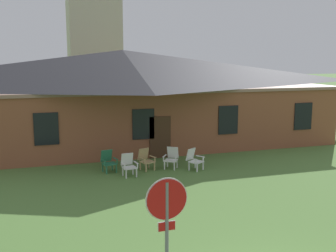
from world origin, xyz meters
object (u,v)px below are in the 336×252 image
at_px(stop_sign, 167,221).
at_px(lawn_chair_right_end, 194,159).
at_px(lawn_chair_by_porch, 108,161).
at_px(lawn_chair_middle, 172,157).
at_px(lawn_chair_left_end, 146,159).
at_px(lawn_chair_near_door, 129,164).

distance_m(stop_sign, lawn_chair_right_end, 10.89).
bearing_deg(stop_sign, lawn_chair_by_porch, 86.88).
bearing_deg(lawn_chair_by_porch, lawn_chair_middle, -5.21).
bearing_deg(lawn_chair_left_end, lawn_chair_by_porch, 174.04).
height_order(lawn_chair_by_porch, lawn_chair_middle, same).
xyz_separation_m(lawn_chair_near_door, lawn_chair_middle, (2.13, 0.63, 0.00)).
bearing_deg(lawn_chair_middle, lawn_chair_by_porch, 174.79).
distance_m(lawn_chair_by_porch, lawn_chair_right_end, 3.82).
relative_size(lawn_chair_near_door, lawn_chair_middle, 1.00).
height_order(lawn_chair_by_porch, lawn_chair_left_end, same).
height_order(lawn_chair_middle, lawn_chair_right_end, same).
relative_size(lawn_chair_near_door, lawn_chair_left_end, 1.00).
xyz_separation_m(stop_sign, lawn_chair_near_door, (1.31, 9.81, -1.53)).
bearing_deg(lawn_chair_middle, lawn_chair_right_end, -32.83).
bearing_deg(lawn_chair_right_end, lawn_chair_middle, 147.17).
bearing_deg(lawn_chair_left_end, lawn_chair_middle, -4.15).
height_order(stop_sign, lawn_chair_by_porch, stop_sign).
relative_size(stop_sign, lawn_chair_left_end, 2.98).
distance_m(lawn_chair_near_door, lawn_chair_middle, 2.22).
xyz_separation_m(lawn_chair_by_porch, lawn_chair_right_end, (3.73, -0.82, 0.00)).
height_order(lawn_chair_near_door, lawn_chair_right_end, same).
height_order(stop_sign, lawn_chair_near_door, stop_sign).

